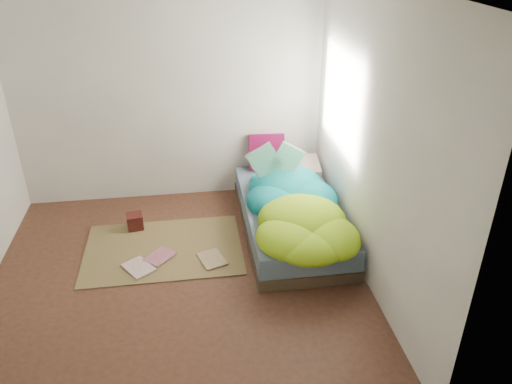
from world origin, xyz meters
TOP-DOWN VIEW (x-y plane):
  - ground at (0.00, 0.00)m, footprint 3.50×3.50m
  - room_walls at (0.01, 0.01)m, footprint 3.54×3.54m
  - bed at (1.22, 0.72)m, footprint 1.00×2.00m
  - duvet at (1.22, 0.50)m, footprint 0.96×1.84m
  - rug at (-0.15, 0.55)m, footprint 1.60×1.10m
  - pillow_floral at (1.39, 1.43)m, footprint 0.65×0.43m
  - pillow_magenta at (1.10, 1.63)m, footprint 0.43×0.16m
  - open_book at (1.10, 0.97)m, footprint 0.51×0.12m
  - wooden_box at (-0.46, 1.00)m, footprint 0.19×0.19m
  - floor_book_a at (-0.47, 0.17)m, footprint 0.36×0.38m
  - floor_book_b at (-0.26, 0.45)m, footprint 0.35×0.36m
  - floor_book_c at (0.23, 0.23)m, footprint 0.31×0.36m

SIDE VIEW (x-z plane):
  - ground at x=0.00m, z-range 0.00..0.00m
  - rug at x=-0.15m, z-range 0.00..0.01m
  - floor_book_a at x=-0.47m, z-range 0.01..0.04m
  - floor_book_c at x=0.23m, z-range 0.01..0.04m
  - floor_book_b at x=-0.26m, z-range 0.01..0.04m
  - wooden_box at x=-0.46m, z-range 0.01..0.18m
  - bed at x=1.22m, z-range 0.00..0.34m
  - pillow_floral at x=1.39m, z-range 0.34..0.48m
  - duvet at x=1.22m, z-range 0.34..0.68m
  - pillow_magenta at x=1.10m, z-range 0.34..0.76m
  - open_book at x=1.10m, z-range 0.68..0.99m
  - room_walls at x=0.01m, z-range 0.32..2.94m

